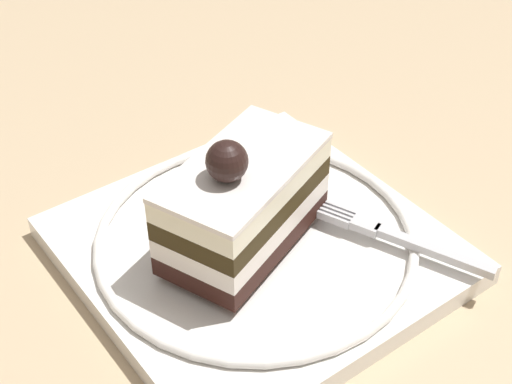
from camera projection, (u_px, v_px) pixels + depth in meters
name	position (u px, v px, depth m)	size (l,w,h in m)	color
ground_plane	(256.00, 217.00, 0.46)	(2.40, 2.40, 0.00)	tan
dessert_plate	(256.00, 247.00, 0.43)	(0.19, 0.19, 0.02)	white
cake_slice	(243.00, 201.00, 0.40)	(0.11, 0.08, 0.07)	black
fork	(390.00, 235.00, 0.42)	(0.05, 0.11, 0.00)	silver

